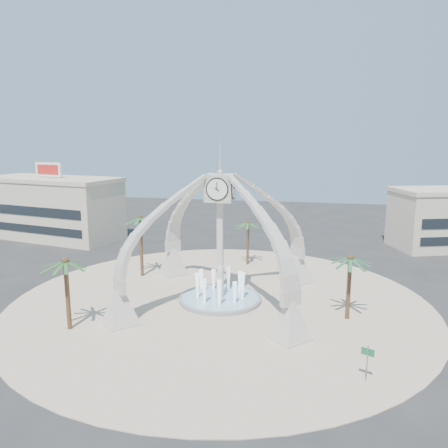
% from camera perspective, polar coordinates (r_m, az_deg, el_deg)
% --- Properties ---
extents(ground, '(140.00, 140.00, 0.00)m').
position_cam_1_polar(ground, '(43.04, -0.49, -10.03)').
color(ground, '#282828').
rests_on(ground, ground).
extents(plaza, '(40.00, 40.00, 0.06)m').
position_cam_1_polar(plaza, '(43.03, -0.49, -9.99)').
color(plaza, tan).
rests_on(plaza, ground).
extents(clock_tower, '(17.94, 17.94, 16.30)m').
position_cam_1_polar(clock_tower, '(41.15, -0.51, -1.56)').
color(clock_tower, beige).
rests_on(clock_tower, ground).
extents(fountain, '(8.00, 8.00, 3.62)m').
position_cam_1_polar(fountain, '(42.93, -0.49, -9.67)').
color(fountain, '#939396').
rests_on(fountain, ground).
extents(building_nw, '(23.75, 13.73, 11.90)m').
position_cam_1_polar(building_nw, '(74.17, -21.59, 2.02)').
color(building_nw, '#C6B39A').
rests_on(building_nw, ground).
extents(palm_east, '(4.87, 4.87, 6.28)m').
position_cam_1_polar(palm_east, '(38.73, 16.18, -4.37)').
color(palm_east, brown).
rests_on(palm_east, ground).
extents(palm_west, '(4.72, 4.72, 7.59)m').
position_cam_1_polar(palm_west, '(49.62, -10.88, 0.70)').
color(palm_west, brown).
rests_on(palm_west, ground).
extents(palm_north, '(3.49, 3.49, 5.97)m').
position_cam_1_polar(palm_north, '(53.76, 3.15, 0.07)').
color(palm_north, brown).
rests_on(palm_north, ground).
extents(palm_south, '(4.45, 4.45, 6.61)m').
position_cam_1_polar(palm_south, '(37.34, -20.04, -4.69)').
color(palm_south, brown).
rests_on(palm_south, ground).
extents(street_sign, '(0.85, 0.40, 2.52)m').
position_cam_1_polar(street_sign, '(30.59, 18.23, -16.10)').
color(street_sign, slate).
rests_on(street_sign, ground).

